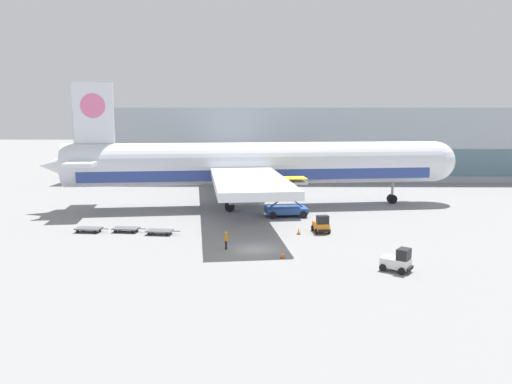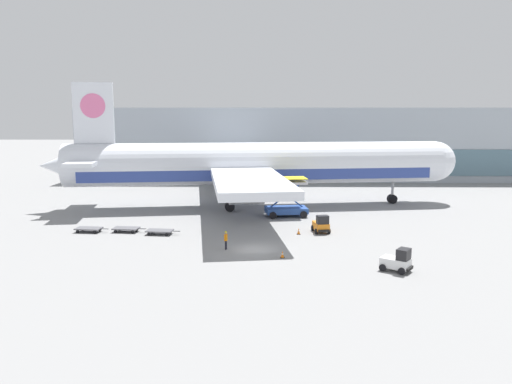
% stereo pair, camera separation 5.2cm
% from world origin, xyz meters
% --- Properties ---
extents(ground_plane, '(400.00, 400.00, 0.00)m').
position_xyz_m(ground_plane, '(0.00, 0.00, 0.00)').
color(ground_plane, gray).
extents(terminal_building, '(90.00, 18.20, 14.00)m').
position_xyz_m(terminal_building, '(10.35, 55.41, 6.99)').
color(terminal_building, '#9EA8B2').
rests_on(terminal_building, ground_plane).
extents(airplane_main, '(57.90, 48.64, 17.00)m').
position_xyz_m(airplane_main, '(-0.71, 22.36, 5.84)').
color(airplane_main, silver).
rests_on(airplane_main, ground_plane).
extents(scissor_lift_loader, '(5.56, 3.97, 4.94)m').
position_xyz_m(scissor_lift_loader, '(3.79, 15.73, 1.91)').
color(scissor_lift_loader, '#284C99').
rests_on(scissor_lift_loader, ground_plane).
extents(baggage_tug_foreground, '(1.97, 2.64, 2.00)m').
position_xyz_m(baggage_tug_foreground, '(7.25, 6.94, 0.88)').
color(baggage_tug_foreground, orange).
rests_on(baggage_tug_foreground, ground_plane).
extents(baggage_tug_mid, '(2.81, 2.62, 2.00)m').
position_xyz_m(baggage_tug_mid, '(12.01, -6.63, 0.88)').
color(baggage_tug_mid, silver).
rests_on(baggage_tug_mid, ground_plane).
extents(baggage_dolly_lead, '(3.76, 1.80, 0.48)m').
position_xyz_m(baggage_dolly_lead, '(-18.41, 6.76, 0.39)').
color(baggage_dolly_lead, '#56565B').
rests_on(baggage_dolly_lead, ground_plane).
extents(baggage_dolly_second, '(3.76, 1.80, 0.48)m').
position_xyz_m(baggage_dolly_second, '(-14.29, 6.87, 0.39)').
color(baggage_dolly_second, '#56565B').
rests_on(baggage_dolly_second, ground_plane).
extents(baggage_dolly_third, '(3.76, 1.80, 0.48)m').
position_xyz_m(baggage_dolly_third, '(-10.35, 5.79, 0.39)').
color(baggage_dolly_third, '#56565B').
rests_on(baggage_dolly_third, ground_plane).
extents(ground_crew_near, '(0.32, 0.55, 1.82)m').
position_xyz_m(ground_crew_near, '(-2.73, -0.14, 1.08)').
color(ground_crew_near, black).
rests_on(ground_crew_near, ground_plane).
extents(traffic_cone_near, '(0.40, 0.40, 0.63)m').
position_xyz_m(traffic_cone_near, '(2.61, -2.84, 0.31)').
color(traffic_cone_near, black).
rests_on(traffic_cone_near, ground_plane).
extents(traffic_cone_far, '(0.40, 0.40, 0.69)m').
position_xyz_m(traffic_cone_far, '(4.71, 6.07, 0.34)').
color(traffic_cone_far, black).
rests_on(traffic_cone_far, ground_plane).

